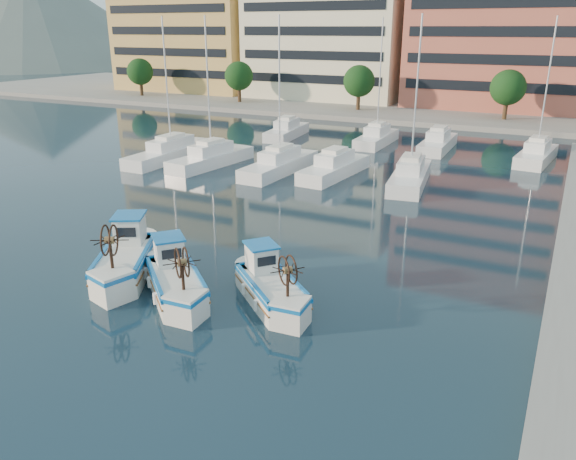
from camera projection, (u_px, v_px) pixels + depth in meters
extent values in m
plane|color=#193143|center=(218.00, 312.00, 22.22)|extent=(300.00, 300.00, 0.00)
cube|color=gray|center=(486.00, 106.00, 78.24)|extent=(180.00, 40.00, 0.60)
cube|color=tan|center=(192.00, 15.00, 92.91)|extent=(24.00, 14.00, 24.00)
cube|color=black|center=(165.00, 14.00, 87.05)|extent=(22.08, 0.12, 21.60)
cube|color=beige|center=(331.00, 24.00, 82.73)|extent=(23.00, 14.00, 21.00)
cube|color=black|center=(311.00, 24.00, 76.87)|extent=(21.16, 0.12, 18.90)
cube|color=#B45846|center=(504.00, 7.00, 71.79)|extent=(22.00, 14.00, 25.00)
cube|color=black|center=(496.00, 5.00, 65.93)|extent=(20.24, 0.12, 22.50)
cylinder|color=#3F2B19|center=(142.00, 89.00, 87.90)|extent=(0.50, 0.50, 3.00)
sphere|color=#174117|center=(140.00, 72.00, 86.99)|extent=(4.00, 4.00, 4.00)
cylinder|color=#3F2B19|center=(239.00, 95.00, 80.21)|extent=(0.50, 0.50, 3.00)
sphere|color=#174117|center=(239.00, 76.00, 79.29)|extent=(4.00, 4.00, 4.00)
cylinder|color=#3F2B19|center=(358.00, 103.00, 72.51)|extent=(0.50, 0.50, 3.00)
sphere|color=#174117|center=(359.00, 81.00, 71.60)|extent=(4.00, 4.00, 4.00)
cylinder|color=#3F2B19|center=(505.00, 111.00, 64.82)|extent=(0.50, 0.50, 3.00)
sphere|color=#174117|center=(508.00, 87.00, 63.90)|extent=(4.00, 4.00, 4.00)
cone|color=slate|center=(39.00, 64.00, 174.23)|extent=(180.00, 180.00, 60.00)
cube|color=white|center=(172.00, 154.00, 47.77)|extent=(2.39, 10.38, 1.00)
cylinder|color=silver|center=(167.00, 88.00, 45.90)|extent=(0.12, 0.12, 11.00)
cube|color=white|center=(211.00, 160.00, 45.63)|extent=(3.11, 8.77, 1.00)
cylinder|color=silver|center=(208.00, 90.00, 43.76)|extent=(0.12, 0.12, 11.00)
cube|color=white|center=(280.00, 166.00, 43.54)|extent=(2.47, 9.09, 1.00)
cylinder|color=silver|center=(279.00, 94.00, 41.67)|extent=(0.12, 0.12, 11.00)
cube|color=white|center=(334.00, 170.00, 42.44)|extent=(2.82, 8.26, 1.00)
cube|color=white|center=(410.00, 178.00, 40.15)|extent=(3.43, 8.73, 1.00)
cylinder|color=silver|center=(416.00, 99.00, 38.28)|extent=(0.12, 0.12, 11.00)
cube|color=white|center=(287.00, 132.00, 57.52)|extent=(3.08, 7.97, 1.00)
cube|color=white|center=(377.00, 139.00, 53.94)|extent=(2.31, 7.80, 1.00)
cylinder|color=silver|center=(380.00, 80.00, 52.07)|extent=(0.12, 0.12, 11.00)
cube|color=white|center=(438.00, 144.00, 51.57)|extent=(2.43, 8.08, 1.00)
cube|color=white|center=(536.00, 156.00, 46.81)|extent=(2.98, 7.78, 1.00)
cylinder|color=silver|center=(546.00, 89.00, 44.94)|extent=(0.12, 0.12, 11.00)
cube|color=white|center=(126.00, 264.00, 25.24)|extent=(4.03, 5.06, 1.17)
cube|color=#0D61B0|center=(125.00, 255.00, 25.09)|extent=(4.15, 5.21, 0.18)
cube|color=#173CB7|center=(125.00, 256.00, 25.12)|extent=(3.42, 4.43, 0.07)
cube|color=white|center=(130.00, 229.00, 26.09)|extent=(1.77, 1.86, 1.22)
cube|color=#0D61B0|center=(129.00, 216.00, 25.87)|extent=(2.00, 2.09, 0.09)
cylinder|color=#331E14|center=(111.00, 256.00, 22.94)|extent=(0.13, 0.13, 1.29)
cylinder|color=brown|center=(109.00, 240.00, 22.71)|extent=(0.46, 0.45, 0.31)
torus|color=#331E14|center=(105.00, 240.00, 22.70)|extent=(0.70, 1.17, 1.30)
torus|color=#331E14|center=(114.00, 240.00, 22.72)|extent=(0.70, 1.17, 1.30)
cube|color=white|center=(176.00, 285.00, 23.29)|extent=(4.41, 4.22, 1.07)
cube|color=#0D61B0|center=(175.00, 276.00, 23.16)|extent=(4.54, 4.34, 0.16)
cube|color=#173CB7|center=(175.00, 278.00, 23.18)|extent=(3.82, 3.63, 0.06)
cube|color=white|center=(169.00, 251.00, 23.99)|extent=(1.73, 1.72, 1.12)
cube|color=#0D61B0|center=(168.00, 237.00, 23.79)|extent=(1.95, 1.93, 0.08)
cylinder|color=#331E14|center=(183.00, 278.00, 21.30)|extent=(0.12, 0.12, 1.18)
cylinder|color=brown|center=(182.00, 263.00, 21.09)|extent=(0.43, 0.43, 0.29)
torus|color=#331E14|center=(178.00, 263.00, 21.04)|extent=(0.93, 0.85, 1.19)
torus|color=#331E14|center=(186.00, 262.00, 21.14)|extent=(0.93, 0.85, 1.19)
cube|color=white|center=(271.00, 292.00, 22.77)|extent=(4.23, 4.00, 1.02)
cube|color=#0D61B0|center=(271.00, 283.00, 22.64)|extent=(4.36, 4.12, 0.16)
cube|color=#173CB7|center=(271.00, 284.00, 22.66)|extent=(3.67, 3.44, 0.06)
cube|color=white|center=(261.00, 258.00, 23.44)|extent=(1.66, 1.64, 1.07)
cube|color=#0D61B0|center=(261.00, 245.00, 23.24)|extent=(1.86, 1.84, 0.08)
cylinder|color=#331E14|center=(288.00, 285.00, 20.88)|extent=(0.12, 0.12, 1.13)
cylinder|color=brown|center=(288.00, 270.00, 20.68)|extent=(0.41, 0.41, 0.27)
torus|color=#331E14|center=(284.00, 271.00, 20.63)|extent=(0.90, 0.80, 1.14)
torus|color=#331E14|center=(291.00, 270.00, 20.73)|extent=(0.90, 0.80, 1.14)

